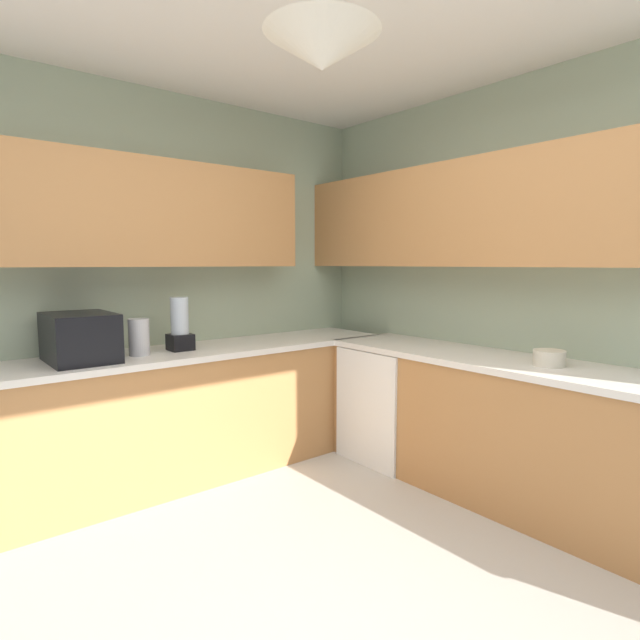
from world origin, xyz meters
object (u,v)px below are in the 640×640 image
at_px(microwave, 80,337).
at_px(kettle, 139,337).
at_px(bowl, 549,358).
at_px(blender_appliance, 180,326).
at_px(dishwasher, 392,403).

relative_size(microwave, kettle, 2.04).
distance_m(microwave, bowl, 2.76).
bearing_deg(bowl, blender_appliance, -142.31).
xyz_separation_m(dishwasher, kettle, (-0.64, -1.68, 0.58)).
relative_size(kettle, bowl, 1.32).
distance_m(dishwasher, bowl, 1.29).
distance_m(dishwasher, blender_appliance, 1.66).
height_order(dishwasher, kettle, kettle).
bearing_deg(kettle, blender_appliance, 94.01).
height_order(dishwasher, bowl, bowl).
xyz_separation_m(microwave, blender_appliance, (0.00, 0.63, 0.02)).
relative_size(dishwasher, microwave, 1.75).
relative_size(dishwasher, bowl, 4.72).
relative_size(dishwasher, blender_appliance, 2.34).
relative_size(microwave, blender_appliance, 1.33).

